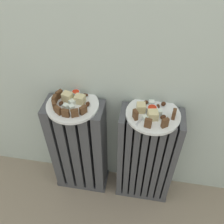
{
  "coord_description": "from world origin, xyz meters",
  "views": [
    {
      "loc": [
        0.13,
        -0.48,
        1.34
      ],
      "look_at": [
        0.0,
        0.28,
        0.6
      ],
      "focal_mm": 39.46,
      "sensor_mm": 36.0,
      "label": 1
    }
  ],
  "objects_px": {
    "radiator_left": "(79,149)",
    "radiator_right": "(146,158)",
    "jam_bowl_left": "(76,93)",
    "fork": "(143,117)",
    "plate_right": "(153,114)",
    "jam_bowl_right": "(152,109)",
    "plate_left": "(73,105)"
  },
  "relations": [
    {
      "from": "radiator_left",
      "to": "radiator_right",
      "type": "distance_m",
      "value": 0.35
    },
    {
      "from": "jam_bowl_left",
      "to": "fork",
      "type": "bearing_deg",
      "value": -15.74
    },
    {
      "from": "plate_right",
      "to": "fork",
      "type": "xyz_separation_m",
      "value": [
        -0.04,
        -0.03,
        0.01
      ]
    },
    {
      "from": "radiator_right",
      "to": "fork",
      "type": "bearing_deg",
      "value": -142.7
    },
    {
      "from": "radiator_right",
      "to": "fork",
      "type": "xyz_separation_m",
      "value": [
        -0.04,
        -0.03,
        0.32
      ]
    },
    {
      "from": "radiator_left",
      "to": "jam_bowl_right",
      "type": "bearing_deg",
      "value": 1.71
    },
    {
      "from": "radiator_left",
      "to": "fork",
      "type": "height_order",
      "value": "fork"
    },
    {
      "from": "plate_left",
      "to": "jam_bowl_left",
      "type": "distance_m",
      "value": 0.06
    },
    {
      "from": "radiator_right",
      "to": "fork",
      "type": "distance_m",
      "value": 0.33
    },
    {
      "from": "radiator_left",
      "to": "jam_bowl_left",
      "type": "height_order",
      "value": "jam_bowl_left"
    },
    {
      "from": "jam_bowl_right",
      "to": "fork",
      "type": "distance_m",
      "value": 0.05
    },
    {
      "from": "plate_right",
      "to": "jam_bowl_left",
      "type": "bearing_deg",
      "value": 170.58
    },
    {
      "from": "plate_right",
      "to": "jam_bowl_right",
      "type": "xyz_separation_m",
      "value": [
        -0.01,
        0.01,
        0.02
      ]
    },
    {
      "from": "jam_bowl_left",
      "to": "fork",
      "type": "relative_size",
      "value": 0.4
    },
    {
      "from": "jam_bowl_left",
      "to": "radiator_right",
      "type": "bearing_deg",
      "value": -9.42
    },
    {
      "from": "plate_right",
      "to": "jam_bowl_right",
      "type": "bearing_deg",
      "value": 121.39
    },
    {
      "from": "plate_left",
      "to": "radiator_left",
      "type": "bearing_deg",
      "value": 0.0
    },
    {
      "from": "plate_right",
      "to": "fork",
      "type": "distance_m",
      "value": 0.05
    },
    {
      "from": "radiator_right",
      "to": "jam_bowl_left",
      "type": "bearing_deg",
      "value": 170.58
    },
    {
      "from": "jam_bowl_right",
      "to": "plate_left",
      "type": "bearing_deg",
      "value": -178.29
    },
    {
      "from": "radiator_left",
      "to": "plate_left",
      "type": "bearing_deg",
      "value": 180.0
    },
    {
      "from": "radiator_left",
      "to": "radiator_right",
      "type": "height_order",
      "value": "same"
    },
    {
      "from": "radiator_left",
      "to": "plate_right",
      "type": "relative_size",
      "value": 2.61
    },
    {
      "from": "radiator_left",
      "to": "jam_bowl_left",
      "type": "bearing_deg",
      "value": 89.2
    },
    {
      "from": "plate_left",
      "to": "plate_right",
      "type": "bearing_deg",
      "value": 0.0
    },
    {
      "from": "radiator_left",
      "to": "plate_left",
      "type": "distance_m",
      "value": 0.31
    },
    {
      "from": "radiator_left",
      "to": "plate_right",
      "type": "bearing_deg",
      "value": 0.0
    },
    {
      "from": "plate_left",
      "to": "jam_bowl_right",
      "type": "height_order",
      "value": "jam_bowl_right"
    },
    {
      "from": "plate_left",
      "to": "fork",
      "type": "xyz_separation_m",
      "value": [
        0.31,
        -0.03,
        0.01
      ]
    },
    {
      "from": "fork",
      "to": "radiator_left",
      "type": "bearing_deg",
      "value": 174.58
    },
    {
      "from": "plate_left",
      "to": "jam_bowl_right",
      "type": "distance_m",
      "value": 0.35
    },
    {
      "from": "radiator_left",
      "to": "fork",
      "type": "bearing_deg",
      "value": -5.42
    }
  ]
}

